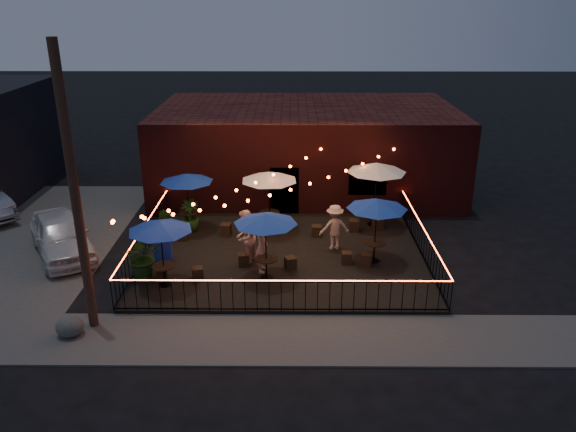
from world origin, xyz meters
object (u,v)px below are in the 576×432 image
at_px(cafe_table_2, 266,220).
at_px(cooler, 163,249).
at_px(utility_pole, 75,196).
at_px(cafe_table_4, 377,205).
at_px(boulder, 70,327).
at_px(cafe_table_3, 269,177).
at_px(cafe_table_0, 160,227).
at_px(cafe_table_5, 377,168).
at_px(cafe_table_1, 186,179).

relative_size(cafe_table_2, cooler, 2.65).
height_order(utility_pole, cafe_table_4, utility_pole).
distance_m(utility_pole, boulder, 3.74).
distance_m(cafe_table_4, boulder, 10.35).
bearing_deg(cafe_table_3, cafe_table_0, -125.20).
height_order(utility_pole, cafe_table_5, utility_pole).
bearing_deg(utility_pole, cafe_table_3, 54.57).
relative_size(cafe_table_5, cooler, 3.04).
bearing_deg(cafe_table_4, utility_pole, -154.98).
distance_m(utility_pole, cafe_table_0, 3.27).
bearing_deg(utility_pole, cooler, 74.04).
relative_size(cafe_table_2, cafe_table_4, 0.99).
bearing_deg(cafe_table_2, utility_pole, -150.82).
xyz_separation_m(cafe_table_3, cafe_table_4, (3.78, -2.77, -0.11)).
bearing_deg(cafe_table_5, boulder, -140.20).
relative_size(cafe_table_1, cafe_table_3, 0.96).
xyz_separation_m(cafe_table_2, cafe_table_3, (-0.04, 4.07, 0.13)).
bearing_deg(cafe_table_2, cafe_table_3, 90.52).
bearing_deg(boulder, cafe_table_1, 74.47).
xyz_separation_m(cafe_table_2, cafe_table_4, (3.74, 1.30, 0.02)).
bearing_deg(utility_pole, cafe_table_2, 29.18).
bearing_deg(cafe_table_0, cafe_table_3, 54.80).
xyz_separation_m(cafe_table_5, cooler, (-7.89, -3.34, -1.96)).
bearing_deg(cafe_table_1, cafe_table_2, -52.26).
relative_size(cafe_table_1, cafe_table_4, 1.17).
height_order(cafe_table_5, boulder, cafe_table_5).
bearing_deg(cafe_table_3, utility_pole, -125.43).
distance_m(cafe_table_1, cafe_table_4, 7.59).
relative_size(cooler, boulder, 1.03).
height_order(cafe_table_1, boulder, cafe_table_1).
bearing_deg(cafe_table_2, cafe_table_5, 48.22).
bearing_deg(cooler, cafe_table_1, 73.50).
relative_size(utility_pole, cafe_table_5, 3.05).
bearing_deg(cafe_table_5, cafe_table_4, -97.43).
xyz_separation_m(utility_pole, cafe_table_4, (8.61, 4.02, -1.74)).
xyz_separation_m(utility_pole, cafe_table_5, (9.05, 7.40, -1.45)).
height_order(cafe_table_2, cafe_table_3, cafe_table_3).
bearing_deg(cooler, cafe_table_5, 15.13).
bearing_deg(cafe_table_1, cafe_table_0, -90.00).
height_order(cafe_table_0, cooler, cafe_table_0).
relative_size(cafe_table_3, cooler, 3.25).
relative_size(cafe_table_2, cafe_table_5, 0.87).
relative_size(cafe_table_0, cafe_table_3, 0.82).
height_order(cafe_table_0, cafe_table_3, cafe_table_3).
relative_size(cafe_table_1, boulder, 3.23).
xyz_separation_m(cafe_table_5, boulder, (-9.53, -7.94, -2.22)).
xyz_separation_m(cafe_table_3, boulder, (-5.31, -7.33, -2.05)).
bearing_deg(cafe_table_0, utility_pole, -125.92).
bearing_deg(cafe_table_0, cafe_table_4, 14.47).
bearing_deg(cafe_table_2, cafe_table_1, 127.74).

